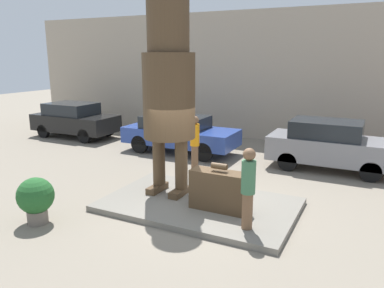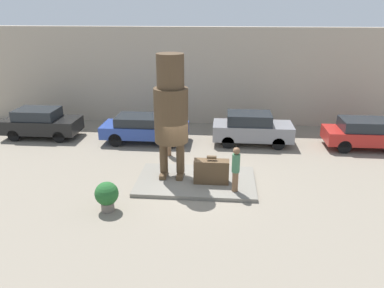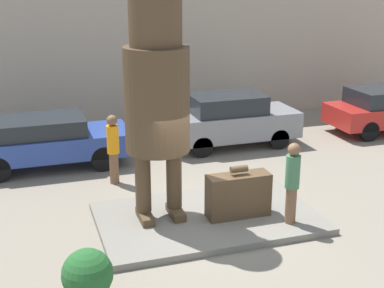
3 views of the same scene
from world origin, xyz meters
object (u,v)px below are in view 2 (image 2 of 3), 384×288
Objects in this scene: parked_car_black at (41,122)px; parked_car_grey at (252,128)px; parked_car_blue at (144,128)px; parked_car_red at (366,133)px; planter_pot at (107,195)px; tourist at (236,168)px; giant_suitcase at (211,171)px; worker_hivis at (168,136)px; statue_figure at (171,107)px.

parked_car_grey reaches higher than parked_car_black.
parked_car_red is at bearing 0.22° from parked_car_blue.
parked_car_red is 13.39m from planter_pot.
giant_suitcase is at bearing 144.52° from tourist.
parked_car_blue is 5.67m from parked_car_grey.
tourist is at bearing -99.41° from parked_car_grey.
tourist is 4.92m from worker_hivis.
tourist is (2.59, -1.19, -1.97)m from statue_figure.
statue_figure reaches higher than parked_car_black.
parked_car_black is 2.20× the size of worker_hivis.
worker_hivis is at bearing 129.48° from tourist.
parked_car_black is 5.83m from parked_car_blue.
parked_car_blue is at bearing 91.48° from planter_pot.
parked_car_grey is 9.24m from planter_pot.
statue_figure is at bearing 162.37° from giant_suitcase.
worker_hivis reaches higher than parked_car_black.
parked_car_grey is at bearing 52.37° from statue_figure.
parked_car_grey reaches higher than parked_car_red.
worker_hivis is (7.40, -2.12, 0.17)m from parked_car_black.
parked_car_grey is at bearing 80.59° from tourist.
tourist is at bearing -29.33° from parked_car_black.
parked_car_blue is 1.08× the size of parked_car_red.
parked_car_grey is at bearing 26.24° from worker_hivis.
statue_figure is at bearing -64.39° from parked_car_blue.
giant_suitcase reaches higher than planter_pot.
parked_car_black is (-9.59, 5.25, 0.21)m from giant_suitcase.
parked_car_red is (6.72, 5.65, -0.31)m from tourist.
tourist reaches higher than parked_car_red.
parked_car_black is at bearing 179.47° from parked_car_grey.
giant_suitcase is 1.28× the size of planter_pot.
tourist is 0.44× the size of parked_car_grey.
statue_figure is 1.23× the size of parked_car_grey.
planter_pot is (-5.48, -7.44, -0.25)m from parked_car_grey.
giant_suitcase is at bearing 32.65° from planter_pot.
statue_figure is at bearing -30.76° from parked_car_black.
giant_suitcase is 0.31× the size of parked_car_blue.
parked_car_grey is at bearing 69.73° from giant_suitcase.
parked_car_blue is at bearing -179.78° from parked_car_red.
parked_car_red reaches higher than parked_car_blue.
tourist is 8.78m from parked_car_red.
parked_car_blue is at bearing 130.03° from tourist.
worker_hivis is (-2.19, 3.13, 0.37)m from giant_suitcase.
statue_figure is at bearing 155.28° from tourist.
parked_car_blue is at bearing 127.38° from giant_suitcase.
tourist is at bearing -49.97° from parked_car_blue.
parked_car_black is at bearing 179.11° from parked_car_red.
tourist is at bearing -139.95° from parked_car_red.
parked_car_black is 0.99× the size of parked_car_grey.
parked_car_grey reaches higher than giant_suitcase.
parked_car_black is at bearing 128.52° from planter_pot.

